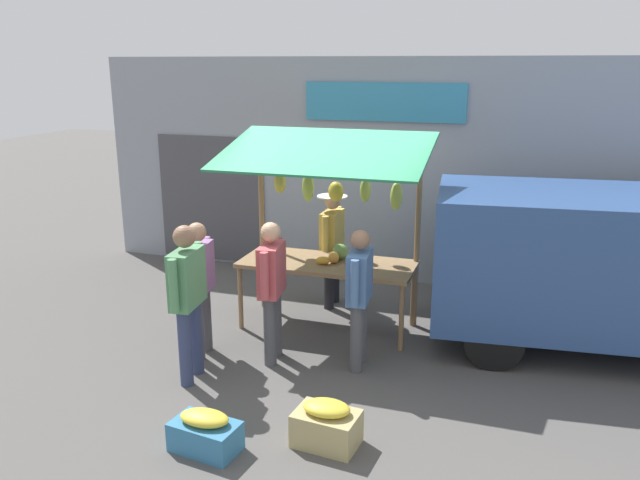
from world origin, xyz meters
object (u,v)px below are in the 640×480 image
vendor_with_sunhat (332,241)px  shopper_in_grey_tee (199,281)px  market_stall (329,211)px  shopper_with_ponytail (188,292)px  shopper_in_striped_shirt (359,290)px  shopper_with_shopping_bag (272,282)px  parked_van (616,259)px  produce_crate_side (327,425)px  produce_crate_near (205,433)px

vendor_with_sunhat → shopper_in_grey_tee: (0.97, 1.98, -0.03)m
market_stall → shopper_with_ponytail: market_stall is taller
shopper_in_striped_shirt → shopper_with_shopping_bag: shopper_with_shopping_bag is taller
shopper_in_grey_tee → shopper_in_striped_shirt: 1.83m
market_stall → shopper_in_striped_shirt: 1.33m
shopper_with_shopping_bag → shopper_with_ponytail: 0.96m
parked_van → shopper_in_grey_tee: bearing=14.6°
shopper_in_striped_shirt → produce_crate_side: shopper_in_striped_shirt is taller
shopper_with_ponytail → produce_crate_side: bearing=-118.1°
shopper_in_striped_shirt → shopper_with_shopping_bag: (0.97, 0.15, 0.03)m
market_stall → shopper_with_ponytail: (0.98, 1.83, -0.53)m
produce_crate_side → vendor_with_sunhat: bearing=-73.7°
shopper_with_ponytail → shopper_in_striped_shirt: bearing=-68.3°
vendor_with_sunhat → produce_crate_side: (-0.95, 3.26, -0.75)m
vendor_with_sunhat → shopper_with_shopping_bag: 1.84m
market_stall → produce_crate_side: 2.98m
parked_van → produce_crate_near: (3.57, 3.36, -0.95)m
parked_van → produce_crate_near: size_ratio=7.14×
shopper_in_grey_tee → parked_van: parked_van is taller
market_stall → shopper_in_striped_shirt: market_stall is taller
shopper_with_ponytail → produce_crate_near: (-0.76, 1.13, -0.83)m
produce_crate_near → produce_crate_side: 1.07m
shopper_in_grey_tee → produce_crate_side: shopper_in_grey_tee is taller
shopper_in_grey_tee → vendor_with_sunhat: bearing=-34.7°
shopper_in_striped_shirt → parked_van: (-2.70, -1.37, 0.21)m
market_stall → shopper_in_striped_shirt: (-0.66, 0.98, -0.62)m
parked_van → produce_crate_near: bearing=37.6°
shopper_in_grey_tee → produce_crate_near: 2.08m
shopper_with_ponytail → market_stall: bearing=-33.8°
vendor_with_sunhat → produce_crate_near: vendor_with_sunhat is taller
shopper_in_striped_shirt → shopper_with_ponytail: 1.84m
shopper_with_shopping_bag → produce_crate_side: shopper_with_shopping_bag is taller
shopper_with_shopping_bag → produce_crate_side: size_ratio=2.71×
shopper_with_shopping_bag → market_stall: bearing=-23.6°
vendor_with_sunhat → produce_crate_near: bearing=-0.2°
parked_van → shopper_with_shopping_bag: bearing=16.9°
shopper_in_striped_shirt → shopper_with_ponytail: size_ratio=0.93×
shopper_in_striped_shirt → shopper_with_ponytail: (1.63, 0.85, 0.09)m
market_stall → vendor_with_sunhat: size_ratio=1.55×
market_stall → produce_crate_side: market_stall is taller
market_stall → vendor_with_sunhat: market_stall is taller
shopper_with_shopping_bag → produce_crate_near: bearing=175.2°
produce_crate_near → parked_van: bearing=-136.7°
vendor_with_sunhat → shopper_in_grey_tee: 2.20m
parked_van → shopper_in_striped_shirt: bearing=21.4°
shopper_with_ponytail → produce_crate_side: shopper_with_ponytail is taller
shopper_in_grey_tee → shopper_with_ponytail: shopper_with_ponytail is taller
vendor_with_sunhat → shopper_with_ponytail: 2.66m
market_stall → shopper_in_grey_tee: market_stall is taller
shopper_with_shopping_bag → shopper_with_ponytail: bearing=128.6°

